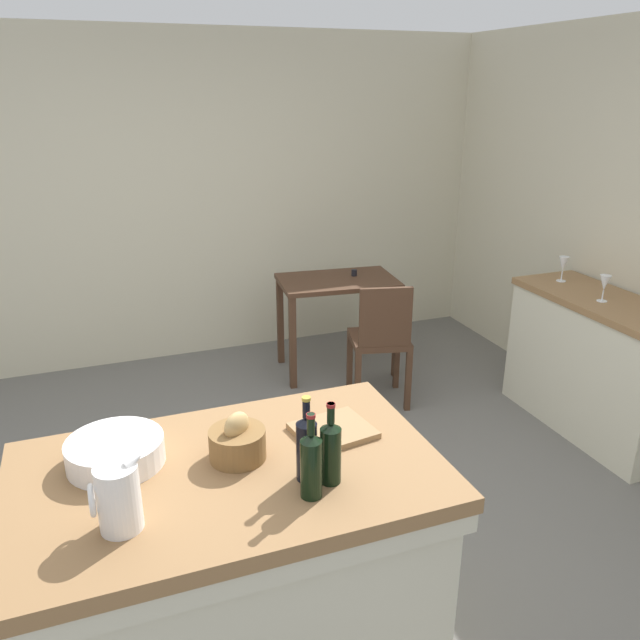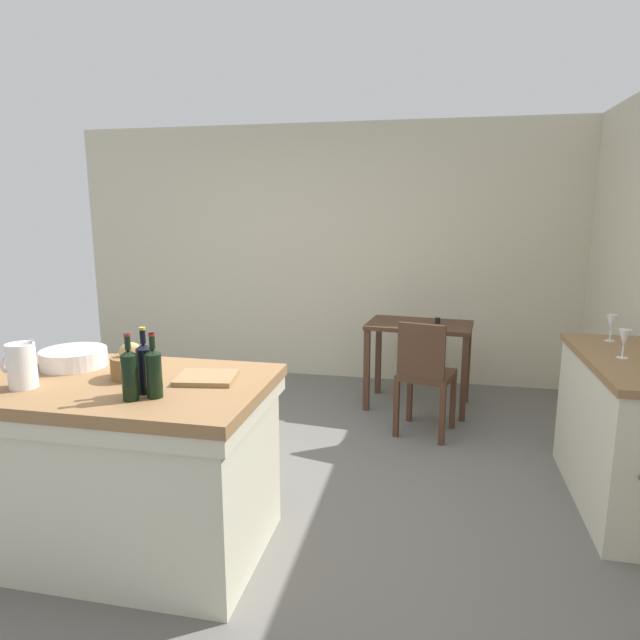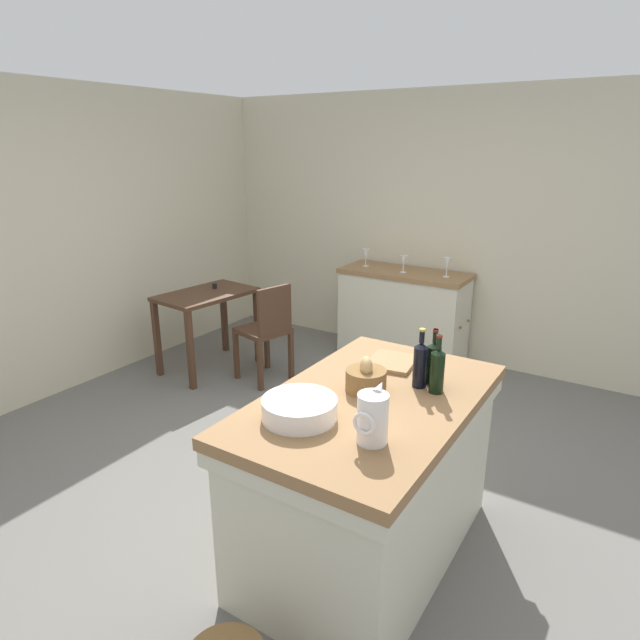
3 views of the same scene
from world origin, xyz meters
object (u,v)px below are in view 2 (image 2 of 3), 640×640
cutting_board (207,378)px  wine_bottle_amber (145,367)px  side_cabinet (624,432)px  wine_bottle_dark (154,372)px  island_table (123,459)px  wine_glass_left (624,339)px  pitcher (22,365)px  wine_glass_middle (611,323)px  wooden_chair (424,373)px  wine_bottle_green (130,373)px  writing_desk (419,337)px  bread_basket (132,365)px  wash_bowl (74,358)px

cutting_board → wine_bottle_amber: size_ratio=0.91×
side_cabinet → wine_bottle_dark: 2.70m
island_table → wine_glass_left: 2.84m
pitcher → wine_glass_middle: size_ratio=1.48×
side_cabinet → wine_bottle_amber: wine_bottle_amber is taller
wooden_chair → wine_bottle_green: wine_bottle_green is taller
side_cabinet → wooden_chair: size_ratio=1.39×
wine_bottle_green → writing_desk: bearing=66.3°
wooden_chair → cutting_board: bearing=-121.4°
pitcher → cutting_board: pitcher is taller
side_cabinet → wine_bottle_dark: wine_bottle_dark is taller
pitcher → wooden_chair: bearing=47.3°
bread_basket → wine_bottle_amber: (0.19, -0.21, 0.06)m
wooden_chair → pitcher: (-1.85, -2.00, 0.52)m
island_table → writing_desk: bearing=60.2°
wash_bowl → wine_glass_middle: (3.02, 1.26, 0.06)m
cutting_board → wine_glass_middle: size_ratio=1.63×
wooden_chair → side_cabinet: bearing=-34.3°
wooden_chair → wine_glass_left: bearing=-35.9°
island_table → wine_bottle_dark: (0.31, -0.19, 0.54)m
wash_bowl → wine_bottle_green: 0.73m
cutting_board → wooden_chair: bearing=58.6°
bread_basket → wine_bottle_dark: 0.37m
island_table → cutting_board: cutting_board is taller
wine_bottle_green → wine_glass_left: (2.38, 1.24, -0.01)m
island_table → side_cabinet: (2.66, 1.00, -0.04)m
side_cabinet → wash_bowl: (-3.02, -0.83, 0.51)m
wooden_chair → wine_bottle_amber: bearing=-122.3°
pitcher → bread_basket: (0.42, 0.25, -0.05)m
pitcher → wine_glass_middle: pitcher is taller
island_table → wash_bowl: bearing=154.3°
side_cabinet → wine_bottle_green: 2.80m
wash_bowl → bread_basket: size_ratio=1.67×
cutting_board → side_cabinet: bearing=22.2°
wash_bowl → cutting_board: (0.80, -0.08, -0.04)m
pitcher → cutting_board: size_ratio=0.91×
side_cabinet → cutting_board: 2.45m
writing_desk → wine_bottle_amber: wine_bottle_amber is taller
island_table → writing_desk: 2.85m
wine_bottle_dark → wine_bottle_amber: size_ratio=0.95×
pitcher → bread_basket: size_ratio=1.26×
wine_bottle_amber → wine_bottle_green: wine_bottle_amber is taller
island_table → pitcher: pitcher is taller
pitcher → wine_glass_left: bearing=21.8°
wine_bottle_green → wine_bottle_amber: bearing=79.2°
pitcher → wine_glass_left: size_ratio=1.53×
pitcher → wine_bottle_green: size_ratio=0.85×
wine_bottle_dark → wine_bottle_green: size_ratio=0.98×
wooden_chair → wine_bottle_green: bearing=-121.5°
wooden_chair → wash_bowl: (-1.84, -1.63, 0.46)m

